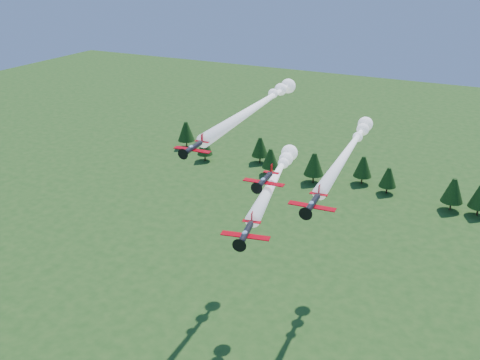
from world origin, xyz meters
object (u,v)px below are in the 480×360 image
at_px(plane_right, 350,148).
at_px(plane_slot, 264,180).
at_px(plane_left, 260,104).
at_px(plane_lead, 276,175).

distance_m(plane_right, plane_slot, 26.91).
bearing_deg(plane_left, plane_lead, -56.23).
relative_size(plane_lead, plane_left, 0.79).
bearing_deg(plane_lead, plane_right, 48.03).
xyz_separation_m(plane_lead, plane_slot, (0.90, -7.99, 2.21)).
xyz_separation_m(plane_lead, plane_right, (10.19, 17.25, 1.88)).
distance_m(plane_lead, plane_left, 19.53).
relative_size(plane_right, plane_slot, 6.36).
xyz_separation_m(plane_left, plane_slot, (10.72, -21.36, -8.09)).
distance_m(plane_lead, plane_right, 20.13).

